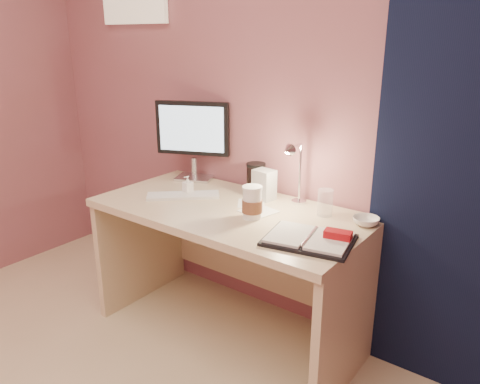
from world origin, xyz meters
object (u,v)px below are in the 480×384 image
Objects in this scene: keyboard at (183,195)px; product_box at (264,185)px; monitor at (193,133)px; dark_jar at (256,179)px; lotion_bottle at (188,185)px; bowl at (366,221)px; coffee_cup at (252,203)px; planner at (311,239)px; desk_lamp at (291,167)px; clear_cup at (325,203)px; desk at (238,244)px.

product_box is (0.37, 0.23, 0.07)m from keyboard.
dark_jar is at bearing -19.13° from monitor.
bowl is at bearing 9.49° from lotion_bottle.
product_box is at bearing 112.39° from coffee_cup.
keyboard is 0.84m from planner.
coffee_cup is at bearing -57.52° from dark_jar.
lotion_bottle is 0.30× the size of desk_lamp.
dark_jar is (0.26, 0.31, 0.06)m from keyboard.
clear_cup is 0.49m from dark_jar.
lotion_bottle reaches higher than keyboard.
bowl is at bearing -29.89° from keyboard.
dark_jar is at bearing 122.48° from coffee_cup.
dark_jar reaches higher than desk.
lotion_bottle is (0.16, -0.23, -0.23)m from monitor.
desk is at bearing -26.75° from keyboard.
monitor is at bearing 172.10° from desk_lamp.
desk is 0.38m from dark_jar.
coffee_cup is 0.53m from bowl.
monitor is at bearing 147.65° from planner.
coffee_cup is 1.22× the size of clear_cup.
clear_cup is (-0.10, 0.31, 0.05)m from planner.
coffee_cup reaches higher than planner.
product_box reaches higher than keyboard.
coffee_cup is at bearing -9.24° from lotion_bottle.
desk is 8.87× the size of coffee_cup.
bowl is 0.58m from product_box.
product_box reaches higher than dark_jar.
desk is 0.53m from clear_cup.
planner reaches higher than keyboard.
bowl is at bearing 0.36° from clear_cup.
bowl is (0.47, 0.24, -0.05)m from coffee_cup.
clear_cup is at bearing 11.98° from lotion_bottle.
dark_jar is at bearing 7.68° from keyboard.
desk_lamp reaches higher than dark_jar.
desk_lamp reaches higher than desk.
bowl is at bearing 58.79° from planner.
lotion_bottle is 0.38m from dark_jar.
monitor is 0.58m from product_box.
clear_cup is at bearing 42.41° from coffee_cup.
desk_lamp is (0.72, -0.08, -0.07)m from monitor.
desk_lamp is (0.54, 0.21, 0.20)m from keyboard.
desk is 0.73m from monitor.
clear_cup is (0.74, 0.21, 0.06)m from keyboard.
desk is at bearing -105.46° from product_box.
coffee_cup is (0.17, -0.11, 0.30)m from desk.
desk_lamp is at bearing -21.70° from keyboard.
desk_lamp is (0.56, 0.15, 0.16)m from lotion_bottle.
desk is 0.36m from coffee_cup.
lotion_bottle is (-0.49, 0.08, -0.02)m from coffee_cup.
coffee_cup reaches higher than clear_cup.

